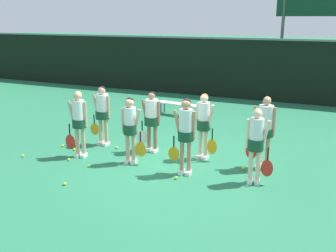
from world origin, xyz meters
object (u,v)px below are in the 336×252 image
bench_courtside (181,105)px  tennis_ball_9 (63,146)px  player_3 (256,141)px  tennis_ball_2 (117,148)px  player_7 (265,127)px  tennis_ball_0 (69,160)px  player_0 (79,119)px  tennis_ball_4 (74,149)px  player_2 (186,130)px  tennis_ball_6 (89,166)px  player_5 (152,117)px  player_4 (102,110)px  player_1 (130,125)px  tennis_ball_7 (65,184)px  tennis_ball_1 (176,178)px  tennis_ball_3 (73,146)px  tennis_ball_5 (23,156)px  player_6 (204,121)px  scoreboard (319,9)px

bench_courtside → tennis_ball_9: size_ratio=29.66×
player_3 → tennis_ball_2: 4.16m
player_7 → tennis_ball_0: bearing=-158.0°
player_0 → tennis_ball_4: (-0.45, 0.30, -0.98)m
player_2 → tennis_ball_6: size_ratio=26.46×
tennis_ball_0 → tennis_ball_9: size_ratio=1.04×
tennis_ball_2 → player_5: bearing=12.5°
tennis_ball_4 → tennis_ball_9: (-0.50, 0.13, -0.00)m
player_2 → player_4: (-2.94, 1.04, -0.06)m
player_1 → tennis_ball_7: size_ratio=23.53×
player_4 → tennis_ball_4: player_4 is taller
player_4 → tennis_ball_2: (0.53, -0.16, -0.97)m
tennis_ball_4 → player_0: bearing=-34.1°
player_4 → player_5: bearing=4.2°
tennis_ball_1 → tennis_ball_3: (-3.53, 0.86, 0.00)m
player_0 → tennis_ball_5: player_0 is taller
player_4 → player_6: bearing=3.9°
tennis_ball_1 → tennis_ball_9: 3.90m
tennis_ball_1 → tennis_ball_9: bearing=168.5°
player_7 → player_6: bearing=-178.5°
scoreboard → tennis_ball_5: scoreboard is taller
player_7 → tennis_ball_0: 4.93m
scoreboard → player_6: (-1.76, -9.16, -2.88)m
scoreboard → tennis_ball_5: 13.16m
scoreboard → player_4: (-4.74, -9.26, -2.86)m
player_6 → tennis_ball_1: 1.81m
player_2 → tennis_ball_1: player_2 is taller
player_2 → player_5: bearing=136.3°
player_0 → tennis_ball_4: player_0 is taller
player_6 → tennis_ball_3: player_6 is taller
player_0 → player_1: bearing=-5.5°
tennis_ball_4 → tennis_ball_9: bearing=165.8°
player_6 → tennis_ball_9: player_6 is taller
scoreboard → tennis_ball_6: (-4.08, -10.89, -3.84)m
tennis_ball_0 → tennis_ball_5: 1.30m
scoreboard → tennis_ball_7: (-3.92, -12.00, -3.84)m
tennis_ball_2 → tennis_ball_5: 2.46m
player_4 → tennis_ball_6: 2.01m
player_7 → tennis_ball_5: size_ratio=24.90×
tennis_ball_0 → tennis_ball_7: 1.53m
player_2 → player_3: 1.58m
tennis_ball_6 → scoreboard: bearing=69.5°
tennis_ball_0 → tennis_ball_7: size_ratio=0.99×
tennis_ball_5 → tennis_ball_7: bearing=-24.5°
player_4 → tennis_ball_7: player_4 is taller
tennis_ball_1 → tennis_ball_6: tennis_ball_1 is taller
bench_courtside → player_5: size_ratio=1.22×
player_5 → scoreboard: bearing=73.5°
tennis_ball_1 → tennis_ball_5: bearing=-175.5°
player_6 → tennis_ball_6: size_ratio=25.20×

